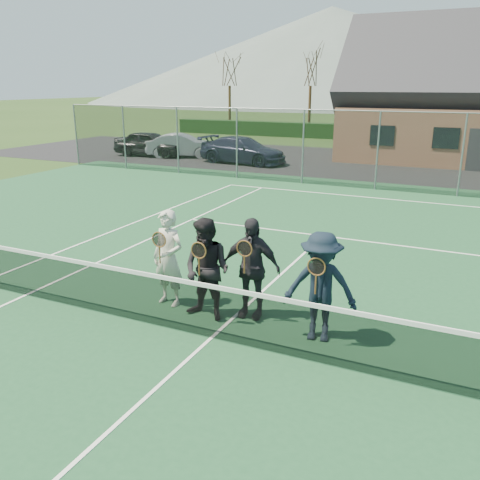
% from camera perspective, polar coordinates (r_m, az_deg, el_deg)
% --- Properties ---
extents(ground, '(220.00, 220.00, 0.00)m').
position_cam_1_polar(ground, '(27.04, 17.52, 7.87)').
color(ground, '#254017').
rests_on(ground, ground).
extents(court_surface, '(30.00, 30.00, 0.02)m').
position_cam_1_polar(court_surface, '(8.42, -3.24, -11.02)').
color(court_surface, '#1C4C2B').
rests_on(court_surface, ground).
extents(tarmac_carpark, '(40.00, 12.00, 0.01)m').
position_cam_1_polar(tarmac_carpark, '(27.85, 9.29, 8.69)').
color(tarmac_carpark, black).
rests_on(tarmac_carpark, ground).
extents(hedge_row, '(40.00, 1.20, 1.10)m').
position_cam_1_polar(hedge_row, '(38.82, 20.23, 11.02)').
color(hedge_row, black).
rests_on(hedge_row, ground).
extents(hill_west, '(110.00, 110.00, 18.00)m').
position_cam_1_polar(hill_west, '(105.57, 10.09, 19.59)').
color(hill_west, '#53645C').
rests_on(hill_west, ground).
extents(car_a, '(4.32, 2.09, 1.42)m').
position_cam_1_polar(car_a, '(29.99, -10.02, 10.61)').
color(car_a, black).
rests_on(car_a, ground).
extents(car_b, '(4.20, 2.64, 1.31)m').
position_cam_1_polar(car_b, '(29.30, -6.50, 10.49)').
color(car_b, '#9C9FA4').
rests_on(car_b, ground).
extents(car_c, '(4.88, 2.44, 1.36)m').
position_cam_1_polar(car_c, '(26.79, 0.31, 10.05)').
color(car_c, '#1A1E35').
rests_on(car_c, ground).
extents(court_markings, '(11.03, 23.83, 0.01)m').
position_cam_1_polar(court_markings, '(8.41, -3.24, -10.93)').
color(court_markings, white).
rests_on(court_markings, court_surface).
extents(tennis_net, '(11.68, 0.08, 1.10)m').
position_cam_1_polar(tennis_net, '(8.18, -3.30, -7.74)').
color(tennis_net, slate).
rests_on(tennis_net, ground).
extents(perimeter_fence, '(30.07, 0.07, 3.02)m').
position_cam_1_polar(perimeter_fence, '(20.47, 15.20, 9.65)').
color(perimeter_fence, slate).
rests_on(perimeter_fence, ground).
extents(tree_a, '(3.20, 3.20, 7.77)m').
position_cam_1_polar(tree_a, '(44.13, -1.20, 19.47)').
color(tree_a, '#3A2815').
rests_on(tree_a, ground).
extents(tree_b, '(3.20, 3.20, 7.77)m').
position_cam_1_polar(tree_b, '(41.50, 8.03, 19.46)').
color(tree_b, '#3A2515').
rests_on(tree_b, ground).
extents(tree_c, '(3.20, 3.20, 7.77)m').
position_cam_1_polar(tree_c, '(39.58, 24.22, 18.33)').
color(tree_c, '#3D2616').
rests_on(tree_c, ground).
extents(player_a, '(0.71, 0.54, 1.80)m').
position_cam_1_polar(player_a, '(9.39, -8.05, -2.03)').
color(player_a, beige).
rests_on(player_a, court_surface).
extents(player_b, '(0.94, 0.76, 1.80)m').
position_cam_1_polar(player_b, '(8.75, -3.72, -3.34)').
color(player_b, black).
rests_on(player_b, court_surface).
extents(player_c, '(1.09, 0.55, 1.80)m').
position_cam_1_polar(player_c, '(8.83, 1.22, -3.12)').
color(player_c, '#232227').
rests_on(player_c, court_surface).
extents(player_d, '(1.25, 0.83, 1.80)m').
position_cam_1_polar(player_d, '(8.11, 9.01, -5.24)').
color(player_d, black).
rests_on(player_d, court_surface).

